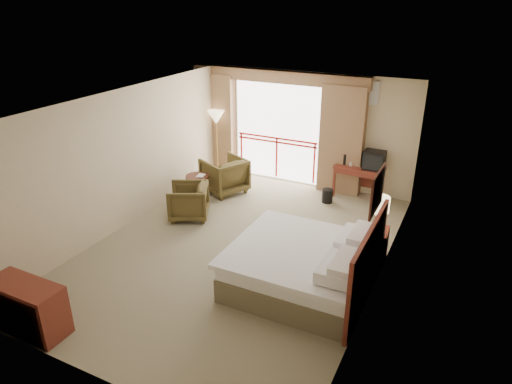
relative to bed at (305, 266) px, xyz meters
The scene contains 29 objects.
floor 1.66m from the bed, 158.15° to the left, with size 7.00×7.00×0.00m, color #807659.
ceiling 2.83m from the bed, 158.15° to the left, with size 7.00×7.00×0.00m, color white.
wall_back 4.47m from the bed, 110.05° to the left, with size 5.00×5.00×0.00m, color #CAB690.
wall_front 3.41m from the bed, 117.29° to the right, with size 5.00×5.00×0.00m, color #CAB690.
wall_left 4.16m from the bed, behind, with size 7.00×7.00×0.00m, color #CAB690.
wall_right 1.52m from the bed, 30.87° to the left, with size 7.00×7.00×0.00m, color #CAB690.
balcony_door 4.75m from the bed, 119.37° to the left, with size 2.40×2.40×0.00m, color white.
balcony_railing 4.68m from the bed, 119.49° to the left, with size 2.09×0.03×1.02m.
curtain_left 5.65m from the bed, 134.97° to the left, with size 1.00×0.26×2.50m, color brown.
curtain_right 4.10m from the bed, 99.29° to the left, with size 1.00×0.26×2.50m, color brown.
valance 5.08m from the bed, 119.98° to the left, with size 4.40×0.22×0.28m, color brown.
hvac_vent 4.53m from the bed, 92.76° to the left, with size 0.50×0.04×0.50m, color silver.
bed is the anchor object (origin of this frame).
headboard 1.00m from the bed, ahead, with size 0.06×2.10×1.30m, color #5E1C14.
framed_art 1.77m from the bed, ahead, with size 0.04×0.72×0.60m.
nightstand 1.51m from the bed, 57.81° to the left, with size 0.42×0.50×0.60m, color #5E1C14.
table_lamp 1.69m from the bed, 58.79° to the left, with size 0.33×0.33×0.58m.
phone 1.38m from the bed, 56.22° to the left, with size 0.19×0.15×0.09m, color black.
desk 3.93m from the bed, 92.30° to the left, with size 1.11×0.54×0.72m.
tv 3.90m from the bed, 87.88° to the left, with size 0.46×0.37×0.42m.
coffee_maker 3.93m from the bed, 97.46° to the left, with size 0.12×0.12×0.26m, color black.
cup 3.86m from the bed, 95.34° to the left, with size 0.06×0.06×0.09m, color white.
wastebasket 3.32m from the bed, 101.88° to the left, with size 0.25×0.25×0.31m, color black.
armchair_far 4.11m from the bed, 137.93° to the left, with size 0.88×0.91×0.83m, color #423618.
armchair_near 3.30m from the bed, 157.78° to the left, with size 0.77×0.80×0.72m, color #423618.
side_table 3.93m from the bed, 148.17° to the left, with size 0.53×0.53×0.58m.
book 3.94m from the bed, 148.17° to the left, with size 0.16×0.22×0.02m, color white.
floor_lamp 5.38m from the bed, 135.80° to the left, with size 0.42×0.42×1.66m.
dresser 4.03m from the bed, 138.96° to the right, with size 1.11×0.47×0.74m.
Camera 1 is at (3.51, -6.41, 4.32)m, focal length 32.00 mm.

